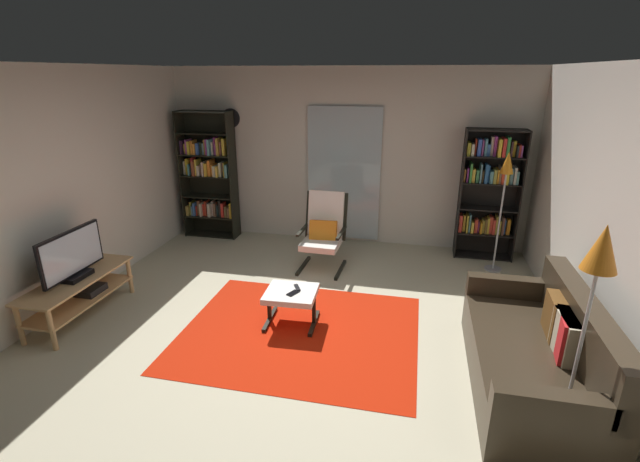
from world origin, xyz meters
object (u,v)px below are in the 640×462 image
(leather_sofa, at_px, (538,356))
(floor_lamp_by_sofa, at_px, (598,269))
(floor_lamp_by_shelf, at_px, (505,180))
(wall_clock, at_px, (231,118))
(lounge_armchair, at_px, (324,229))
(cell_phone, at_px, (293,293))
(tv_stand, at_px, (80,290))
(tv_remote, at_px, (297,288))
(bookshelf_near_tv, at_px, (209,175))
(bookshelf_near_sofa, at_px, (489,189))
(ottoman, at_px, (291,297))
(television, at_px, (72,257))

(leather_sofa, relative_size, floor_lamp_by_sofa, 1.13)
(floor_lamp_by_shelf, height_order, wall_clock, wall_clock)
(lounge_armchair, xyz_separation_m, cell_phone, (0.01, -1.57, -0.15))
(wall_clock, bearing_deg, tv_stand, -101.94)
(tv_stand, xyz_separation_m, floor_lamp_by_shelf, (4.53, 2.22, 0.93))
(wall_clock, bearing_deg, tv_remote, -55.78)
(lounge_armchair, distance_m, floor_lamp_by_shelf, 2.39)
(bookshelf_near_tv, distance_m, bookshelf_near_sofa, 4.17)
(lounge_armchair, bearing_deg, tv_remote, -89.06)
(floor_lamp_by_sofa, xyz_separation_m, floor_lamp_by_shelf, (-0.03, 3.06, -0.14))
(ottoman, relative_size, cell_phone, 3.88)
(cell_phone, bearing_deg, television, -147.20)
(ottoman, xyz_separation_m, wall_clock, (-1.65, 2.56, 1.54))
(cell_phone, bearing_deg, bookshelf_near_tv, 155.47)
(bookshelf_near_tv, height_order, floor_lamp_by_shelf, bookshelf_near_tv)
(leather_sofa, bearing_deg, floor_lamp_by_shelf, 89.82)
(cell_phone, bearing_deg, leather_sofa, 13.10)
(bookshelf_near_tv, height_order, lounge_armchair, bookshelf_near_tv)
(cell_phone, relative_size, floor_lamp_by_sofa, 0.08)
(bookshelf_near_tv, relative_size, floor_lamp_by_shelf, 1.24)
(floor_lamp_by_shelf, bearing_deg, lounge_armchair, -170.47)
(wall_clock, bearing_deg, floor_lamp_by_sofa, -43.31)
(television, height_order, bookshelf_near_sofa, bookshelf_near_sofa)
(cell_phone, bearing_deg, lounge_armchair, 115.88)
(bookshelf_near_sofa, xyz_separation_m, cell_phone, (-2.14, -2.42, -0.62))
(television, bearing_deg, floor_lamp_by_shelf, 26.31)
(television, height_order, floor_lamp_by_sofa, floor_lamp_by_sofa)
(cell_phone, xyz_separation_m, floor_lamp_by_sofa, (2.27, -1.12, 0.99))
(tv_stand, xyz_separation_m, wall_clock, (0.61, 2.89, 1.55))
(tv_remote, relative_size, cell_phone, 1.03)
(tv_stand, xyz_separation_m, leather_sofa, (4.53, -0.21, 0.00))
(bookshelf_near_sofa, bearing_deg, tv_stand, -148.71)
(cell_phone, relative_size, wall_clock, 0.48)
(bookshelf_near_sofa, distance_m, cell_phone, 3.29)
(lounge_armchair, height_order, wall_clock, wall_clock)
(lounge_armchair, bearing_deg, bookshelf_near_sofa, 21.57)
(ottoman, relative_size, wall_clock, 1.87)
(floor_lamp_by_sofa, relative_size, floor_lamp_by_shelf, 1.05)
(cell_phone, distance_m, wall_clock, 3.44)
(floor_lamp_by_sofa, xyz_separation_m, wall_clock, (-3.95, 3.73, 0.48))
(television, height_order, lounge_armchair, lounge_armchair)
(leather_sofa, relative_size, cell_phone, 13.36)
(lounge_armchair, bearing_deg, television, -140.74)
(floor_lamp_by_sofa, bearing_deg, tv_remote, 151.31)
(ottoman, height_order, floor_lamp_by_sofa, floor_lamp_by_sofa)
(television, bearing_deg, bookshelf_near_tv, 84.54)
(television, height_order, tv_remote, television)
(television, relative_size, ottoman, 1.56)
(bookshelf_near_sofa, height_order, tv_remote, bookshelf_near_sofa)
(ottoman, height_order, tv_remote, tv_remote)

